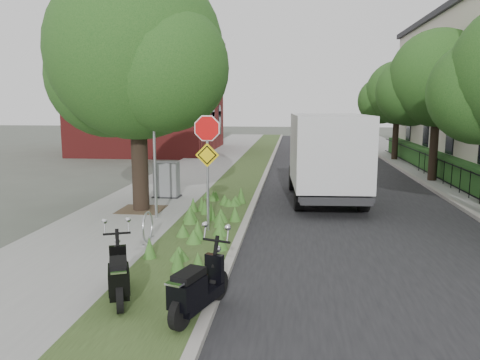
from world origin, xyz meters
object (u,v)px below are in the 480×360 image
object	(u,v)px
sign_assembly	(207,149)
scooter_far	(194,294)
utility_cabinet	(167,180)
scooter_near	(119,281)
box_truck	(326,153)

from	to	relation	value
sign_assembly	scooter_far	bearing A→B (deg)	-81.86
scooter_far	utility_cabinet	size ratio (longest dim) A/B	1.32
sign_assembly	utility_cabinet	xyz separation A→B (m)	(-2.34, 4.35, -1.59)
scooter_near	scooter_far	xyz separation A→B (m)	(1.41, -0.44, 0.02)
utility_cabinet	box_truck	bearing A→B (deg)	4.63
scooter_far	box_truck	bearing A→B (deg)	75.03
scooter_near	utility_cabinet	xyz separation A→B (m)	(-1.67, 9.08, 0.23)
box_truck	utility_cabinet	bearing A→B (deg)	-175.37
sign_assembly	box_truck	xyz separation A→B (m)	(3.41, 4.82, -0.58)
sign_assembly	scooter_far	distance (m)	5.52
scooter_near	scooter_far	distance (m)	1.48
sign_assembly	scooter_far	xyz separation A→B (m)	(0.74, -5.17, -1.80)
box_truck	utility_cabinet	distance (m)	5.85
box_truck	sign_assembly	bearing A→B (deg)	-125.28
scooter_far	box_truck	distance (m)	10.41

